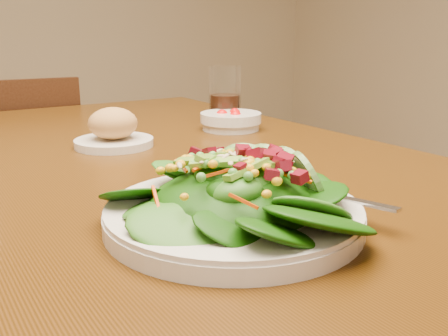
# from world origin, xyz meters

# --- Properties ---
(dining_table) EXTENTS (0.90, 1.40, 0.75)m
(dining_table) POSITION_xyz_m (0.00, 0.00, 0.65)
(dining_table) COLOR #44250B
(dining_table) RESTS_ON ground_plane
(chair_far) EXTENTS (0.41, 0.42, 0.83)m
(chair_far) POSITION_xyz_m (-0.06, 0.86, 0.44)
(chair_far) COLOR black
(chair_far) RESTS_ON ground_plane
(salad_plate) EXTENTS (0.30, 0.30, 0.09)m
(salad_plate) POSITION_xyz_m (-0.04, -0.35, 0.78)
(salad_plate) COLOR silver
(salad_plate) RESTS_ON dining_table
(bread_plate) EXTENTS (0.15, 0.15, 0.08)m
(bread_plate) POSITION_xyz_m (-0.02, 0.11, 0.78)
(bread_plate) COLOR silver
(bread_plate) RESTS_ON dining_table
(tomato_bowl) EXTENTS (0.14, 0.14, 0.05)m
(tomato_bowl) POSITION_xyz_m (0.27, 0.13, 0.77)
(tomato_bowl) COLOR silver
(tomato_bowl) RESTS_ON dining_table
(drinking_glass) EXTENTS (0.08, 0.08, 0.14)m
(drinking_glass) POSITION_xyz_m (0.31, 0.21, 0.81)
(drinking_glass) COLOR silver
(drinking_glass) RESTS_ON dining_table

